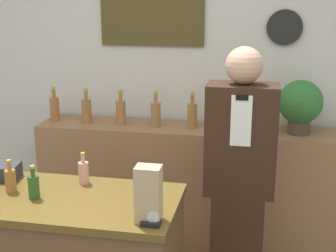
{
  "coord_description": "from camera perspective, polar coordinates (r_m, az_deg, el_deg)",
  "views": [
    {
      "loc": [
        0.63,
        -1.6,
        1.93
      ],
      "look_at": [
        0.09,
        1.13,
        1.17
      ],
      "focal_mm": 50.0,
      "sensor_mm": 36.0,
      "label": 1
    }
  ],
  "objects": [
    {
      "name": "shelf_bottle_5",
      "position": [
        3.44,
        7.48,
        1.21
      ],
      "size": [
        0.07,
        0.07,
        0.27
      ],
      "color": "olive",
      "rests_on": "back_shelf"
    },
    {
      "name": "back_shelf",
      "position": [
        3.66,
        2.36,
        -7.71
      ],
      "size": [
        2.29,
        0.41,
        1.0
      ],
      "color": "#8E6642",
      "rests_on": "ground_plane"
    },
    {
      "name": "shopkeeper",
      "position": [
        2.93,
        8.67,
        -6.88
      ],
      "size": [
        0.42,
        0.26,
        1.67
      ],
      "color": "#331E14",
      "rests_on": "ground_plane"
    },
    {
      "name": "shelf_bottle_1",
      "position": [
        3.66,
        -9.9,
        1.94
      ],
      "size": [
        0.07,
        0.07,
        0.27
      ],
      "color": "#9A663A",
      "rests_on": "back_shelf"
    },
    {
      "name": "counter_bottle_1",
      "position": [
        2.67,
        -18.65,
        -6.24
      ],
      "size": [
        0.06,
        0.06,
        0.18
      ],
      "color": "#98652F",
      "rests_on": "display_counter"
    },
    {
      "name": "shelf_bottle_6",
      "position": [
        3.42,
        12.04,
        0.91
      ],
      "size": [
        0.07,
        0.07,
        0.27
      ],
      "color": "olive",
      "rests_on": "back_shelf"
    },
    {
      "name": "shelf_bottle_2",
      "position": [
        3.58,
        -5.77,
        1.78
      ],
      "size": [
        0.07,
        0.07,
        0.27
      ],
      "color": "#A2693A",
      "rests_on": "back_shelf"
    },
    {
      "name": "paper_bag",
      "position": [
        2.19,
        -2.4,
        -8.3
      ],
      "size": [
        0.12,
        0.09,
        0.27
      ],
      "color": "tan",
      "rests_on": "display_counter"
    },
    {
      "name": "shelf_bottle_4",
      "position": [
        3.47,
        2.97,
        1.41
      ],
      "size": [
        0.07,
        0.07,
        0.27
      ],
      "color": "olive",
      "rests_on": "back_shelf"
    },
    {
      "name": "shelf_bottle_3",
      "position": [
        3.5,
        -1.51,
        1.56
      ],
      "size": [
        0.07,
        0.07,
        0.27
      ],
      "color": "#9A6C3D",
      "rests_on": "back_shelf"
    },
    {
      "name": "potted_plant",
      "position": [
        3.41,
        15.84,
        2.61
      ],
      "size": [
        0.31,
        0.31,
        0.38
      ],
      "color": "#4C3D2D",
      "rests_on": "back_shelf"
    },
    {
      "name": "tape_dispenser",
      "position": [
        2.19,
        -2.0,
        -11.48
      ],
      "size": [
        0.09,
        0.06,
        0.07
      ],
      "color": "black",
      "rests_on": "display_counter"
    },
    {
      "name": "counter_bottle_2",
      "position": [
        2.55,
        -16.05,
        -7.06
      ],
      "size": [
        0.06,
        0.06,
        0.18
      ],
      "color": "#2C4F22",
      "rests_on": "display_counter"
    },
    {
      "name": "back_wall",
      "position": [
        3.7,
        1.26,
        6.36
      ],
      "size": [
        5.2,
        0.09,
        2.7
      ],
      "color": "silver",
      "rests_on": "ground_plane"
    },
    {
      "name": "shelf_bottle_0",
      "position": [
        3.78,
        -13.66,
        2.17
      ],
      "size": [
        0.07,
        0.07,
        0.27
      ],
      "color": "#9A6333",
      "rests_on": "back_shelf"
    },
    {
      "name": "gift_box",
      "position": [
        2.87,
        -19.05,
        -5.29
      ],
      "size": [
        0.16,
        0.17,
        0.09
      ],
      "color": "#2D2D33",
      "rests_on": "display_counter"
    },
    {
      "name": "counter_bottle_3",
      "position": [
        2.69,
        -10.25,
        -5.52
      ],
      "size": [
        0.06,
        0.06,
        0.18
      ],
      "color": "tan",
      "rests_on": "display_counter"
    }
  ]
}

